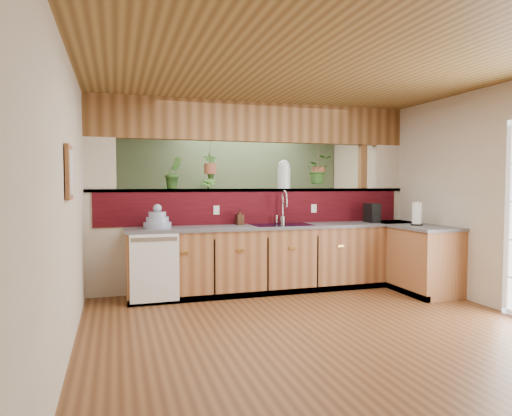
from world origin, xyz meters
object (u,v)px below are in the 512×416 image
object	(u,v)px
faucet	(283,206)
coffee_maker	(372,214)
soap_dispenser	(240,217)
paper_towel	(417,214)
dish_stack	(157,221)
glass_jar	(284,174)
shelving_console	(187,238)

from	to	relation	value
faucet	coffee_maker	distance (m)	1.33
soap_dispenser	paper_towel	distance (m)	2.39
faucet	soap_dispenser	size ratio (longest dim) A/B	2.20
dish_stack	glass_jar	bearing A→B (deg)	11.26
dish_stack	paper_towel	size ratio (longest dim) A/B	1.05
coffee_maker	glass_jar	xyz separation A→B (m)	(-1.22, 0.39, 0.57)
soap_dispenser	shelving_console	xyz separation A→B (m)	(-0.41, 2.11, -0.51)
dish_stack	shelving_console	size ratio (longest dim) A/B	0.22
paper_towel	dish_stack	bearing A→B (deg)	169.48
faucet	paper_towel	distance (m)	1.80
coffee_maker	shelving_console	bearing A→B (deg)	134.00
glass_jar	shelving_console	distance (m)	2.47
shelving_console	coffee_maker	bearing A→B (deg)	-41.11
faucet	soap_dispenser	world-z (taller)	faucet
faucet	dish_stack	bearing A→B (deg)	-175.23
coffee_maker	glass_jar	distance (m)	1.40
soap_dispenser	dish_stack	bearing A→B (deg)	-172.01
dish_stack	soap_dispenser	distance (m)	1.12
coffee_maker	glass_jar	bearing A→B (deg)	160.50
glass_jar	shelving_console	world-z (taller)	glass_jar
dish_stack	coffee_maker	size ratio (longest dim) A/B	1.26
glass_jar	shelving_console	xyz separation A→B (m)	(-1.13, 1.90, -1.10)
dish_stack	shelving_console	distance (m)	2.42
faucet	glass_jar	xyz separation A→B (m)	(0.09, 0.22, 0.44)
soap_dispenser	faucet	bearing A→B (deg)	-0.97
faucet	paper_towel	bearing A→B (deg)	-25.40
dish_stack	glass_jar	xyz separation A→B (m)	(1.83, 0.36, 0.60)
glass_jar	soap_dispenser	bearing A→B (deg)	-163.86
glass_jar	shelving_console	bearing A→B (deg)	120.69
shelving_console	dish_stack	bearing A→B (deg)	-104.12
paper_towel	coffee_maker	bearing A→B (deg)	117.69
shelving_console	glass_jar	bearing A→B (deg)	-56.12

